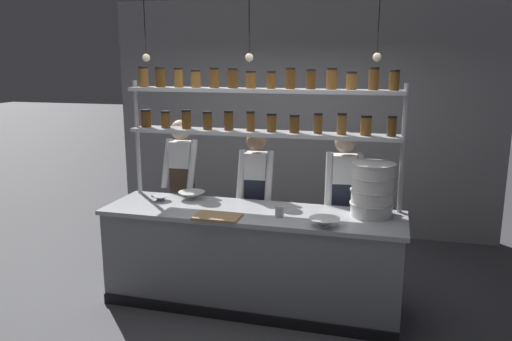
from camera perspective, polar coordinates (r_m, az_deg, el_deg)
ground_plane at (r=4.94m, az=-0.49°, el=-14.91°), size 40.00×40.00×0.00m
back_wall at (r=6.70m, az=4.96°, el=6.09°), size 5.17×0.12×3.07m
prep_counter at (r=4.74m, az=-0.51°, el=-9.97°), size 2.77×0.76×0.92m
spice_shelf_unit at (r=4.73m, az=0.41°, el=6.57°), size 2.66×0.28×2.21m
chef_left at (r=5.50m, az=-8.44°, el=-1.56°), size 0.36×0.29×1.66m
chef_center at (r=5.15m, az=0.02°, el=-2.96°), size 0.37×0.29×1.58m
chef_right at (r=4.98m, az=9.93°, el=-3.49°), size 0.38×0.30×1.61m
container_stack at (r=4.51m, az=13.15°, el=-2.13°), size 0.39×0.39×0.48m
cutting_board at (r=4.39m, az=-4.41°, el=-5.29°), size 0.40×0.26×0.02m
prep_bowl_near_left at (r=4.20m, az=7.85°, el=-5.89°), size 0.26×0.26×0.07m
prep_bowl_center_front at (r=5.01m, az=-10.85°, el=-3.12°), size 0.18×0.18×0.05m
prep_bowl_center_back at (r=5.01m, az=-7.36°, el=-2.84°), size 0.27×0.27×0.07m
serving_cup_front at (r=4.41m, az=2.70°, el=-4.69°), size 0.08×0.08×0.10m
pendant_light_row at (r=4.39m, az=-0.38°, el=13.36°), size 2.12×0.07×0.76m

